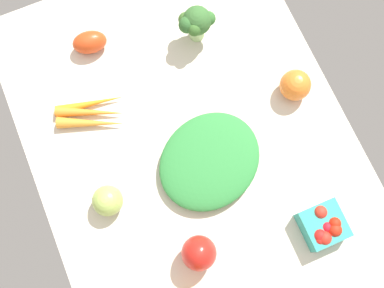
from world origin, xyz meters
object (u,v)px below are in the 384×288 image
object	(u,v)px
bell_pepper_red	(199,253)
heirloom_tomato_green	(108,201)
carrot_bunch	(91,114)
leafy_greens_clump	(210,161)
roma_tomato	(90,42)
heirloom_tomato_orange	(295,85)
broccoli_head	(196,22)
berry_basket	(324,226)

from	to	relation	value
bell_pepper_red	heirloom_tomato_green	bearing A→B (deg)	37.67
carrot_bunch	heirloom_tomato_green	bearing A→B (deg)	171.31
leafy_greens_clump	carrot_bunch	distance (cm)	31.38
roma_tomato	heirloom_tomato_orange	bearing A→B (deg)	-27.02
leafy_greens_clump	broccoli_head	size ratio (longest dim) A/B	2.32
broccoli_head	bell_pepper_red	bearing A→B (deg)	157.57
heirloom_tomato_orange	leafy_greens_clump	xyz separation A→B (cm)	(-8.78, 26.55, -1.45)
heirloom_tomato_green	berry_basket	size ratio (longest dim) A/B	0.77
bell_pepper_red	broccoli_head	bearing A→B (deg)	-22.43
broccoli_head	berry_basket	distance (cm)	56.96
bell_pepper_red	heirloom_tomato_green	xyz separation A→B (cm)	(18.92, 14.61, -1.61)
roma_tomato	berry_basket	size ratio (longest dim) A/B	0.93
heirloom_tomato_green	carrot_bunch	xyz separation A→B (cm)	(21.97, -3.36, -2.20)
bell_pepper_red	heirloom_tomato_green	world-z (taller)	bell_pepper_red
roma_tomato	bell_pepper_red	xyz separation A→B (cm)	(-58.21, -4.85, 2.36)
carrot_bunch	broccoli_head	bearing A→B (deg)	-73.04
carrot_bunch	berry_basket	bearing A→B (deg)	-139.61
heirloom_tomato_green	carrot_bunch	size ratio (longest dim) A/B	0.39
bell_pepper_red	berry_basket	bearing A→B (deg)	-101.27
roma_tomato	heirloom_tomato_green	distance (cm)	40.49
berry_basket	heirloom_tomato_green	bearing A→B (deg)	60.23
roma_tomato	bell_pepper_red	bearing A→B (deg)	-76.03
heirloom_tomato_orange	carrot_bunch	xyz separation A→B (cm)	(13.57, 48.56, -2.45)
leafy_greens_clump	bell_pepper_red	xyz separation A→B (cm)	(-18.55, 10.76, 2.81)
leafy_greens_clump	carrot_bunch	xyz separation A→B (cm)	(22.35, 22.01, -1.00)
heirloom_tomato_orange	heirloom_tomato_green	xyz separation A→B (cm)	(-8.40, 51.92, -0.25)
leafy_greens_clump	heirloom_tomato_orange	bearing A→B (deg)	-71.71
heirloom_tomato_green	berry_basket	xyz separation A→B (cm)	(-24.57, -42.95, -0.27)
heirloom_tomato_green	berry_basket	world-z (taller)	heirloom_tomato_green
bell_pepper_red	berry_basket	xyz separation A→B (cm)	(-5.65, -28.34, -1.87)
heirloom_tomato_orange	heirloom_tomato_green	distance (cm)	52.59
heirloom_tomato_orange	berry_basket	bearing A→B (deg)	164.78
broccoli_head	heirloom_tomato_green	xyz separation A→B (cm)	(-31.79, 35.55, -3.40)
heirloom_tomato_green	carrot_bunch	world-z (taller)	heirloom_tomato_green
heirloom_tomato_orange	carrot_bunch	size ratio (longest dim) A/B	0.42
leafy_greens_clump	bell_pepper_red	size ratio (longest dim) A/B	2.49
broccoli_head	berry_basket	bearing A→B (deg)	-172.52
leafy_greens_clump	berry_basket	distance (cm)	29.92
heirloom_tomato_orange	roma_tomato	bearing A→B (deg)	53.77
roma_tomato	broccoli_head	size ratio (longest dim) A/B	0.78
leafy_greens_clump	bell_pepper_red	bearing A→B (deg)	149.90
broccoli_head	heirloom_tomato_orange	bearing A→B (deg)	-145.01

